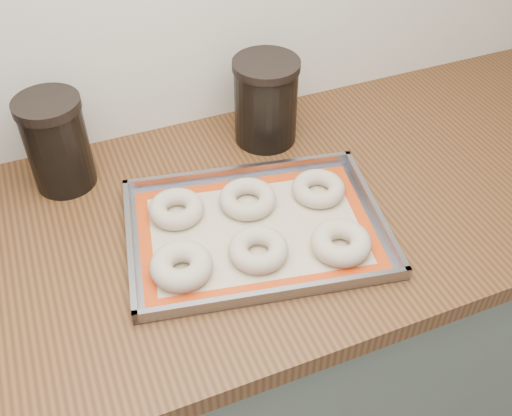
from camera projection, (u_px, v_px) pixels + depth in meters
name	position (u px, v px, depth m)	size (l,w,h in m)	color
cabinet	(200.00, 370.00, 1.42)	(3.00, 0.65, 0.86)	#586458
countertop	(184.00, 236.00, 1.11)	(3.06, 0.68, 0.04)	brown
baking_tray	(256.00, 229.00, 1.08)	(0.51, 0.41, 0.03)	gray
baking_mat	(256.00, 230.00, 1.09)	(0.47, 0.36, 0.00)	#C6B793
bagel_front_left	(181.00, 266.00, 1.00)	(0.11, 0.11, 0.04)	#C5B399
bagel_front_mid	(258.00, 250.00, 1.03)	(0.10, 0.10, 0.03)	#C5B399
bagel_front_right	(341.00, 243.00, 1.04)	(0.11, 0.11, 0.04)	#C5B399
bagel_back_left	(176.00, 209.00, 1.10)	(0.10, 0.10, 0.03)	#C5B399
bagel_back_mid	(248.00, 199.00, 1.13)	(0.11, 0.11, 0.03)	#C5B399
bagel_back_right	(318.00, 189.00, 1.15)	(0.10, 0.10, 0.03)	#C5B399
canister_mid	(57.00, 143.00, 1.13)	(0.12, 0.12, 0.19)	black
canister_right	(266.00, 101.00, 1.24)	(0.14, 0.14, 0.18)	black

